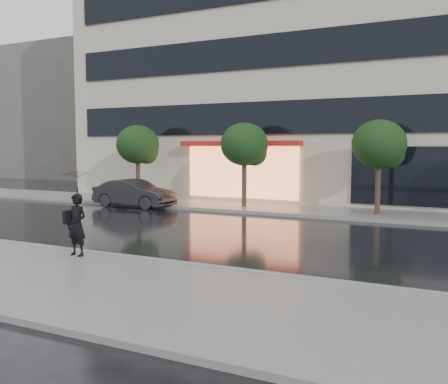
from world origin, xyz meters
The scene contains 12 objects.
ground centered at (0.00, 0.00, 0.00)m, with size 120.00×120.00×0.00m, color black.
sidewalk_near centered at (0.00, -3.25, 0.06)m, with size 60.00×4.50×0.12m, color slate.
sidewalk_far centered at (0.00, 10.25, 0.06)m, with size 60.00×3.50×0.12m, color slate.
curb_near centered at (0.00, -1.00, 0.07)m, with size 60.00×0.25×0.14m, color gray.
curb_far centered at (0.00, 8.50, 0.07)m, with size 60.00×0.25×0.14m, color gray.
office_building centered at (0.00, 17.97, 9.00)m, with size 30.00×12.76×18.00m.
bg_building_left centered at (-28.00, 26.00, 6.00)m, with size 14.00×10.00×12.00m, color #59544F.
tree_far_west centered at (-8.94, 10.03, 2.92)m, with size 2.20×2.20×3.99m.
tree_mid_west centered at (-2.94, 10.03, 2.92)m, with size 2.20×2.20×3.99m.
tree_mid_east centered at (3.06, 10.03, 2.92)m, with size 2.20×2.20×3.99m.
parked_car centered at (-7.94, 8.21, 0.67)m, with size 1.41×4.05×1.34m, color black.
pedestrian_with_umbrella centered at (-2.46, -1.50, 1.52)m, with size 0.85×0.87×2.18m.
Camera 1 is at (6.42, -11.02, 2.88)m, focal length 40.00 mm.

